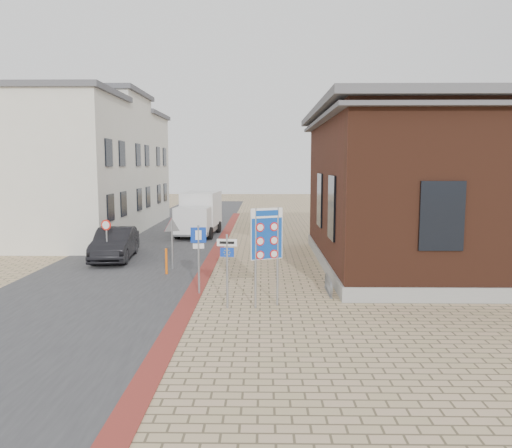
% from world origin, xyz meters
% --- Properties ---
extents(ground, '(120.00, 120.00, 0.00)m').
position_xyz_m(ground, '(0.00, 0.00, 0.00)').
color(ground, tan).
rests_on(ground, ground).
extents(road_strip, '(7.00, 60.00, 0.02)m').
position_xyz_m(road_strip, '(-5.50, 15.00, 0.01)').
color(road_strip, '#38383A').
rests_on(road_strip, ground).
extents(curb_strip, '(0.60, 40.00, 0.02)m').
position_xyz_m(curb_strip, '(-2.00, 10.00, 0.01)').
color(curb_strip, maroon).
rests_on(curb_strip, ground).
extents(brick_building, '(13.00, 13.00, 6.80)m').
position_xyz_m(brick_building, '(8.99, 7.00, 3.49)').
color(brick_building, gray).
rests_on(brick_building, ground).
extents(townhouse_near, '(7.40, 6.40, 8.30)m').
position_xyz_m(townhouse_near, '(-10.99, 12.00, 4.17)').
color(townhouse_near, silver).
rests_on(townhouse_near, ground).
extents(townhouse_mid, '(7.40, 6.40, 9.10)m').
position_xyz_m(townhouse_mid, '(-10.99, 18.00, 4.57)').
color(townhouse_mid, silver).
rests_on(townhouse_mid, ground).
extents(townhouse_far, '(7.40, 6.40, 8.30)m').
position_xyz_m(townhouse_far, '(-10.99, 24.00, 4.17)').
color(townhouse_far, silver).
rests_on(townhouse_far, ground).
extents(bike_rack, '(0.08, 1.80, 0.60)m').
position_xyz_m(bike_rack, '(2.65, 2.20, 0.26)').
color(bike_rack, slate).
rests_on(bike_rack, ground).
extents(sedan, '(2.00, 4.63, 1.48)m').
position_xyz_m(sedan, '(-6.50, 8.13, 0.74)').
color(sedan, black).
rests_on(sedan, ground).
extents(box_truck, '(2.48, 5.25, 2.68)m').
position_xyz_m(box_truck, '(-3.59, 16.10, 1.38)').
color(box_truck, slate).
rests_on(box_truck, ground).
extents(border_sign, '(0.98, 0.47, 3.09)m').
position_xyz_m(border_sign, '(0.50, 0.50, 2.23)').
color(border_sign, gray).
rests_on(border_sign, ground).
extents(essen_sign, '(0.62, 0.10, 2.30)m').
position_xyz_m(essen_sign, '(-0.71, 0.30, 1.51)').
color(essen_sign, gray).
rests_on(essen_sign, ground).
extents(parking_sign, '(0.52, 0.11, 2.37)m').
position_xyz_m(parking_sign, '(-1.80, 2.00, 1.60)').
color(parking_sign, gray).
rests_on(parking_sign, ground).
extents(yield_sign, '(0.72, 0.36, 2.15)m').
position_xyz_m(yield_sign, '(-3.44, 6.00, 1.62)').
color(yield_sign, gray).
rests_on(yield_sign, ground).
extents(speed_sign, '(0.46, 0.15, 2.00)m').
position_xyz_m(speed_sign, '(-6.50, 6.97, 1.31)').
color(speed_sign, gray).
rests_on(speed_sign, ground).
extents(bollard, '(0.11, 0.11, 1.06)m').
position_xyz_m(bollard, '(-3.50, 5.00, 0.53)').
color(bollard, orange).
rests_on(bollard, ground).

